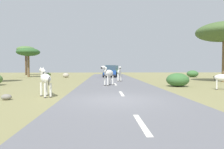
# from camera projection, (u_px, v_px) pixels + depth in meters

# --- Properties ---
(ground_plane) EXTENTS (90.00, 90.00, 0.00)m
(ground_plane) POSITION_uv_depth(u_px,v_px,m) (117.00, 101.00, 9.29)
(ground_plane) COLOR olive
(road) EXTENTS (6.00, 64.00, 0.05)m
(road) POSITION_uv_depth(u_px,v_px,m) (125.00, 100.00, 9.31)
(road) COLOR slate
(road) RESTS_ON ground_plane
(lane_markings) EXTENTS (0.16, 56.00, 0.01)m
(lane_markings) POSITION_uv_depth(u_px,v_px,m) (128.00, 103.00, 8.31)
(lane_markings) COLOR silver
(lane_markings) RESTS_ON road
(zebra_0) EXTENTS (0.44, 1.68, 1.58)m
(zebra_0) POSITION_uv_depth(u_px,v_px,m) (119.00, 72.00, 20.86)
(zebra_0) COLOR silver
(zebra_0) RESTS_ON road
(zebra_1) EXTENTS (1.19, 1.54, 1.64)m
(zebra_1) POSITION_uv_depth(u_px,v_px,m) (108.00, 73.00, 16.18)
(zebra_1) COLOR silver
(zebra_1) RESTS_ON road
(zebra_2) EXTENTS (1.30, 0.96, 1.37)m
(zebra_2) POSITION_uv_depth(u_px,v_px,m) (223.00, 78.00, 13.48)
(zebra_2) COLOR silver
(zebra_2) RESTS_ON ground_plane
(zebra_3) EXTENTS (1.09, 1.49, 1.56)m
(zebra_3) POSITION_uv_depth(u_px,v_px,m) (45.00, 79.00, 10.48)
(zebra_3) COLOR silver
(zebra_3) RESTS_ON ground_plane
(car_0) EXTENTS (2.28, 4.47, 1.74)m
(car_0) POSITION_uv_depth(u_px,v_px,m) (110.00, 71.00, 30.06)
(car_0) COLOR #1E479E
(car_0) RESTS_ON road
(car_1) EXTENTS (2.28, 4.46, 1.74)m
(car_1) POSITION_uv_depth(u_px,v_px,m) (113.00, 71.00, 37.13)
(car_1) COLOR #476B38
(car_1) RESTS_ON road
(tree_1) EXTENTS (5.58, 5.58, 6.09)m
(tree_1) POSITION_uv_depth(u_px,v_px,m) (224.00, 32.00, 20.46)
(tree_1) COLOR brown
(tree_1) RESTS_ON ground_plane
(tree_3) EXTENTS (3.23, 3.23, 5.40)m
(tree_3) POSITION_uv_depth(u_px,v_px,m) (26.00, 50.00, 37.55)
(tree_3) COLOR #4C3823
(tree_3) RESTS_ON ground_plane
(tree_4) EXTENTS (3.41, 3.41, 4.37)m
(tree_4) POSITION_uv_depth(u_px,v_px,m) (28.00, 52.00, 30.16)
(tree_4) COLOR brown
(tree_4) RESTS_ON ground_plane
(bush_2) EXTENTS (0.99, 0.89, 0.59)m
(bush_2) POSITION_uv_depth(u_px,v_px,m) (48.00, 74.00, 33.02)
(bush_2) COLOR #425B2D
(bush_2) RESTS_ON ground_plane
(bush_3) EXTENTS (1.77, 1.60, 1.06)m
(bush_3) POSITION_uv_depth(u_px,v_px,m) (178.00, 80.00, 15.89)
(bush_3) COLOR #386633
(bush_3) RESTS_ON ground_plane
(bush_4) EXTENTS (1.69, 1.52, 1.02)m
(bush_4) POSITION_uv_depth(u_px,v_px,m) (192.00, 74.00, 30.12)
(bush_4) COLOR #386633
(bush_4) RESTS_ON ground_plane
(rock_0) EXTENTS (0.86, 0.64, 0.67)m
(rock_0) POSITION_uv_depth(u_px,v_px,m) (66.00, 75.00, 28.59)
(rock_0) COLOR #A89E8C
(rock_0) RESTS_ON ground_plane
(rock_1) EXTENTS (0.48, 0.36, 0.28)m
(rock_1) POSITION_uv_depth(u_px,v_px,m) (6.00, 97.00, 9.45)
(rock_1) COLOR gray
(rock_1) RESTS_ON ground_plane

